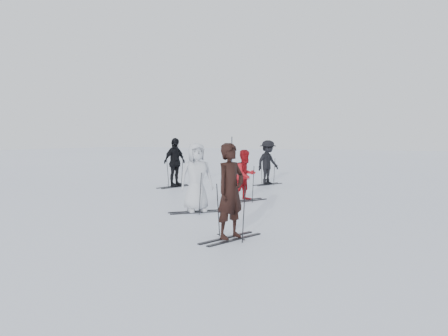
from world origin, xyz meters
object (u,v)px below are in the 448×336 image
Objects in this scene: skier_near_dark at (231,192)px; piste_marker at (232,156)px; skier_red at (246,176)px; skier_uphill_left at (175,163)px; skier_grey at (196,178)px; skier_uphill_far at (268,163)px.

skier_near_dark is 14.64m from piste_marker.
piste_marker is (-7.12, 12.79, 0.09)m from skier_near_dark.
skier_uphill_left is (-4.33, 2.09, 0.19)m from skier_red.
skier_uphill_left is (-4.16, 4.61, 0.06)m from skier_grey.
skier_grey is at bearing -130.93° from skier_uphill_left.
skier_uphill_left is 0.96× the size of piste_marker.
skier_uphill_far is at bearing 38.16° from skier_red.
skier_grey is 0.94× the size of skier_uphill_left.
skier_uphill_far reaches higher than skier_grey.
skier_uphill_left reaches higher than skier_grey.
skier_uphill_far is (-3.57, 9.59, -0.00)m from skier_near_dark.
skier_grey is 11.57m from piste_marker.
piste_marker is at bearing 64.43° from skier_grey.
skier_uphill_far is at bearing 49.57° from skier_grey.
piste_marker is at bearing 42.73° from skier_near_dark.
skier_red is at bearing -108.73° from skier_uphill_left.
skier_grey is (-2.32, 2.26, -0.02)m from skier_near_dark.
skier_red is at bearing -58.14° from piste_marker.
skier_near_dark reaches higher than skier_red.
piste_marker reaches higher than skier_near_dark.
skier_near_dark is 5.24m from skier_red.
skier_uphill_far is 0.91× the size of piste_marker.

